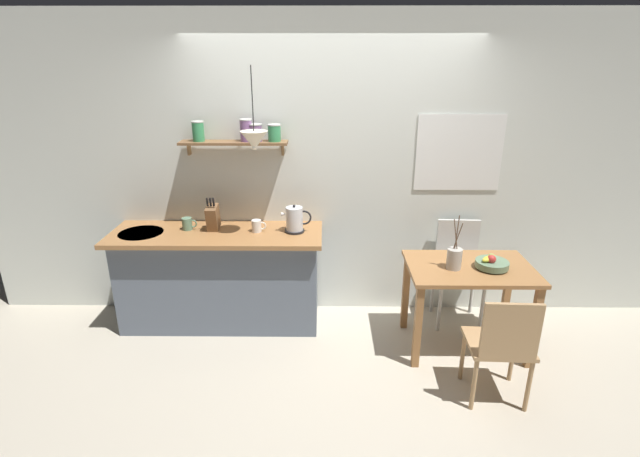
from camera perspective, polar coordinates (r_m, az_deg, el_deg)
ground_plane at (r=4.21m, az=1.37°, el=-13.45°), size 14.00×14.00×0.00m
back_wall at (r=4.27m, az=4.17°, el=6.91°), size 6.80×0.11×2.70m
kitchen_counter at (r=4.36m, az=-11.99°, el=-5.78°), size 1.83×0.63×0.90m
wall_shelf at (r=4.10m, az=-9.64°, el=11.00°), size 0.92×0.20×0.32m
dining_table at (r=4.03m, az=17.56°, el=-5.98°), size 1.00×0.68×0.74m
dining_chair_near at (r=3.54m, az=21.20°, el=-12.82°), size 0.44×0.41×0.85m
dining_chair_far at (r=4.48m, az=16.33°, el=-4.36°), size 0.44×0.41×0.94m
fruit_bowl at (r=3.98m, az=20.04°, el=-3.94°), size 0.26×0.26×0.12m
twig_vase at (r=3.87m, az=15.93°, el=-3.48°), size 0.12×0.12×0.45m
electric_kettle at (r=4.05m, az=-3.07°, el=1.06°), size 0.26×0.17×0.24m
knife_block at (r=4.18m, az=-12.84°, el=1.37°), size 0.09×0.18×0.31m
coffee_mug_by_sink at (r=4.27m, az=-15.73°, el=0.55°), size 0.13×0.09×0.11m
coffee_mug_spare at (r=4.10m, az=-7.64°, el=0.32°), size 0.13×0.08×0.10m
pendant_lamp at (r=3.75m, az=-7.96°, el=10.53°), size 0.22×0.22×0.63m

